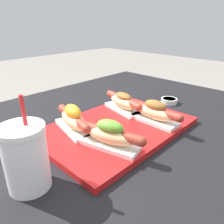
# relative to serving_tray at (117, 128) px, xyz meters

# --- Properties ---
(patio_table) EXTENTS (1.38, 0.97, 0.75)m
(patio_table) POSITION_rel_serving_tray_xyz_m (-0.02, 0.05, -0.38)
(patio_table) COLOR black
(patio_table) RESTS_ON ground_plane
(serving_tray) EXTENTS (0.47, 0.32, 0.02)m
(serving_tray) POSITION_rel_serving_tray_xyz_m (0.00, 0.00, 0.00)
(serving_tray) COLOR red
(serving_tray) RESTS_ON patio_table
(hot_dog_0) EXTENTS (0.10, 0.20, 0.08)m
(hot_dog_0) POSITION_rel_serving_tray_xyz_m (-0.10, -0.07, 0.04)
(hot_dog_0) COLOR white
(hot_dog_0) RESTS_ON serving_tray
(hot_dog_1) EXTENTS (0.06, 0.20, 0.07)m
(hot_dog_1) POSITION_rel_serving_tray_xyz_m (0.10, -0.07, 0.04)
(hot_dog_1) COLOR white
(hot_dog_1) RESTS_ON serving_tray
(hot_dog_2) EXTENTS (0.09, 0.20, 0.08)m
(hot_dog_2) POSITION_rel_serving_tray_xyz_m (-0.11, 0.07, 0.04)
(hot_dog_2) COLOR white
(hot_dog_2) RESTS_ON serving_tray
(hot_dog_3) EXTENTS (0.09, 0.20, 0.07)m
(hot_dog_3) POSITION_rel_serving_tray_xyz_m (0.11, 0.07, 0.04)
(hot_dog_3) COLOR white
(hot_dog_3) RESTS_ON serving_tray
(sauce_bowl) EXTENTS (0.07, 0.07, 0.02)m
(sauce_bowl) POSITION_rel_serving_tray_xyz_m (0.33, 0.01, 0.00)
(sauce_bowl) COLOR white
(sauce_bowl) RESTS_ON patio_table
(drink_cup) EXTENTS (0.09, 0.09, 0.20)m
(drink_cup) POSITION_rel_serving_tray_xyz_m (-0.31, -0.04, 0.06)
(drink_cup) COLOR white
(drink_cup) RESTS_ON patio_table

